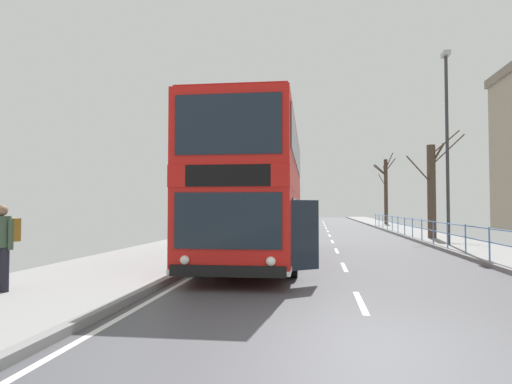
% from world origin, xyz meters
% --- Properties ---
extents(ground, '(15.80, 140.00, 0.20)m').
position_xyz_m(ground, '(-0.72, -0.00, 0.04)').
color(ground, '#4C4C52').
extents(double_decker_bus_main, '(3.47, 11.24, 4.46)m').
position_xyz_m(double_decker_bus_main, '(-2.75, 8.63, 2.34)').
color(double_decker_bus_main, red).
rests_on(double_decker_bus_main, ground).
extents(pedestrian_railing_far_kerb, '(0.05, 34.27, 1.03)m').
position_xyz_m(pedestrian_railing_far_kerb, '(4.45, 16.96, 0.84)').
color(pedestrian_railing_far_kerb, '#598CC6').
rests_on(pedestrian_railing_far_kerb, ground).
extents(pedestrian_with_backpack, '(0.55, 0.55, 1.69)m').
position_xyz_m(pedestrian_with_backpack, '(-6.90, 1.96, 1.13)').
color(pedestrian_with_backpack, black).
rests_on(pedestrian_with_backpack, ground).
extents(street_lamp_far_side, '(0.28, 0.60, 8.55)m').
position_xyz_m(street_lamp_far_side, '(4.93, 14.18, 5.04)').
color(street_lamp_far_side, '#38383D').
rests_on(street_lamp_far_side, ground).
extents(bare_tree_far_00, '(2.20, 2.59, 6.92)m').
position_xyz_m(bare_tree_far_00, '(5.97, 37.98, 3.53)').
color(bare_tree_far_00, '#423328').
rests_on(bare_tree_far_00, ground).
extents(bare_tree_far_01, '(3.04, 1.80, 5.80)m').
position_xyz_m(bare_tree_far_01, '(5.30, 18.31, 2.74)').
color(bare_tree_far_01, '#4C3D2D').
rests_on(bare_tree_far_01, ground).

